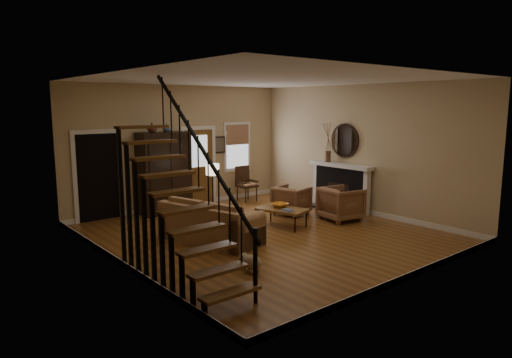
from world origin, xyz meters
TOP-DOWN VIEW (x-y plane):
  - room at (-0.41, 1.76)m, footprint 7.00×7.33m
  - staircase at (-2.78, -1.30)m, footprint 0.94×2.80m
  - fireplace at (3.13, 0.50)m, footprint 0.33×1.95m
  - armoire at (-0.70, 3.15)m, footprint 1.30×0.60m
  - vase_a at (-1.05, 3.05)m, footprint 0.24×0.24m
  - vase_b at (-0.65, 3.05)m, footprint 0.20×0.20m
  - sofa at (-1.21, 0.26)m, footprint 1.45×2.29m
  - coffee_table at (0.72, 0.20)m, footprint 0.93×1.25m
  - bowl at (0.77, 0.35)m, footprint 0.38×0.38m
  - books at (0.60, -0.10)m, footprint 0.20×0.28m
  - armchair_left at (2.24, -0.25)m, footprint 1.03×1.01m
  - armchair_right at (1.70, 0.92)m, footprint 0.97×0.95m
  - floor_lamp at (-0.21, 1.66)m, footprint 0.34×0.34m
  - side_chair at (1.85, 2.95)m, footprint 0.54×0.54m
  - dog at (-1.65, -1.63)m, footprint 0.30×0.45m

SIDE VIEW (x-z plane):
  - dog at x=-1.65m, z-range 0.00..0.31m
  - coffee_table at x=0.72m, z-range 0.00..0.43m
  - armchair_right at x=1.70m, z-range 0.00..0.74m
  - sofa at x=-1.21m, z-range 0.00..0.79m
  - armchair_left at x=2.24m, z-range 0.00..0.81m
  - books at x=0.60m, z-range 0.43..0.48m
  - bowl at x=0.77m, z-range 0.43..0.52m
  - side_chair at x=1.85m, z-range 0.00..1.02m
  - floor_lamp at x=-0.21m, z-range 0.00..1.39m
  - fireplace at x=3.13m, z-range -0.41..1.89m
  - armoire at x=-0.70m, z-range 0.00..2.10m
  - room at x=-0.41m, z-range -0.14..3.16m
  - staircase at x=-2.78m, z-range 0.00..3.20m
  - vase_b at x=-0.65m, z-range 2.10..2.31m
  - vase_a at x=-1.05m, z-range 2.10..2.35m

